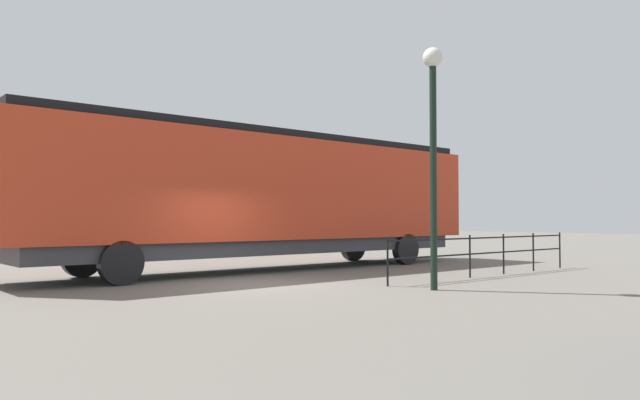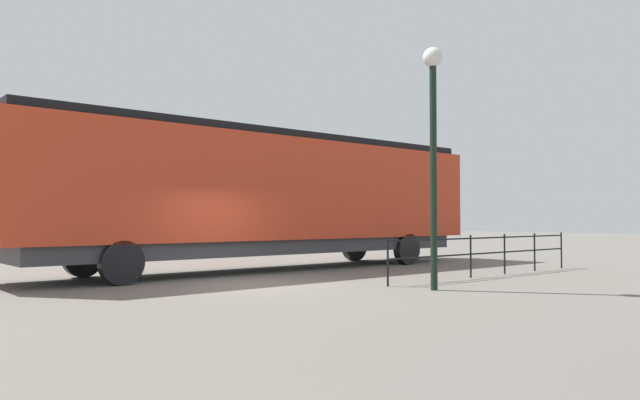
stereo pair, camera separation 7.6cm
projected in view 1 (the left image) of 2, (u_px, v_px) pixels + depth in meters
The scene contains 4 objects.
ground_plane at pixel (253, 285), 14.89m from camera, with size 120.00×120.00×0.00m, color #666059.
locomotive at pixel (279, 194), 19.69m from camera, with size 3.01×16.40×4.36m.
lamp_post at pixel (433, 126), 13.91m from camera, with size 0.46×0.46×5.59m.
platform_fence at pixel (487, 249), 17.32m from camera, with size 0.05×8.41×1.18m.
Camera 1 is at (12.40, -8.51, 1.62)m, focal length 33.94 mm.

